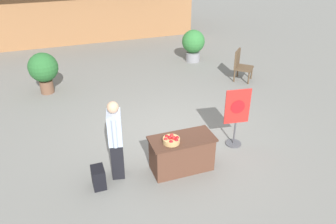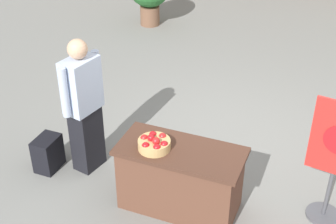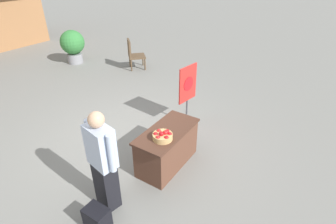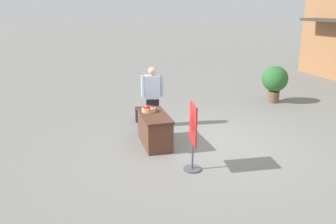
{
  "view_description": "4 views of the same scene",
  "coord_description": "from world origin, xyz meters",
  "px_view_note": "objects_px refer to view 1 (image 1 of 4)",
  "views": [
    {
      "loc": [
        -2.41,
        -6.17,
        4.3
      ],
      "look_at": [
        -0.35,
        -0.46,
        0.98
      ],
      "focal_mm": 35.0,
      "sensor_mm": 36.0,
      "label": 1
    },
    {
      "loc": [
        1.0,
        -4.75,
        3.55
      ],
      "look_at": [
        -0.57,
        -0.85,
        0.96
      ],
      "focal_mm": 50.0,
      "sensor_mm": 36.0,
      "label": 2
    },
    {
      "loc": [
        -3.46,
        -3.23,
        3.29
      ],
      "look_at": [
        -0.05,
        -1.01,
        0.94
      ],
      "focal_mm": 28.0,
      "sensor_mm": 36.0,
      "label": 3
    },
    {
      "loc": [
        6.76,
        -2.83,
        3.11
      ],
      "look_at": [
        -0.49,
        -0.78,
        0.72
      ],
      "focal_mm": 35.0,
      "sensor_mm": 36.0,
      "label": 4
    }
  ],
  "objects_px": {
    "apple_basket": "(171,140)",
    "patio_chair": "(241,64)",
    "person_visitor": "(116,140)",
    "poster_board": "(236,116)",
    "display_table": "(182,153)",
    "potted_plant_near_left": "(43,69)",
    "potted_plant_far_left": "(193,43)",
    "backpack": "(99,177)"
  },
  "relations": [
    {
      "from": "apple_basket",
      "to": "potted_plant_far_left",
      "type": "bearing_deg",
      "value": 62.72
    },
    {
      "from": "display_table",
      "to": "patio_chair",
      "type": "xyz_separation_m",
      "value": [
        3.58,
        3.72,
        0.17
      ]
    },
    {
      "from": "apple_basket",
      "to": "patio_chair",
      "type": "height_order",
      "value": "patio_chair"
    },
    {
      "from": "backpack",
      "to": "poster_board",
      "type": "distance_m",
      "value": 3.24
    },
    {
      "from": "poster_board",
      "to": "patio_chair",
      "type": "xyz_separation_m",
      "value": [
        2.11,
        3.3,
        -0.21
      ]
    },
    {
      "from": "apple_basket",
      "to": "person_visitor",
      "type": "height_order",
      "value": "person_visitor"
    },
    {
      "from": "apple_basket",
      "to": "backpack",
      "type": "xyz_separation_m",
      "value": [
        -1.44,
        0.11,
        -0.6
      ]
    },
    {
      "from": "person_visitor",
      "to": "potted_plant_far_left",
      "type": "distance_m",
      "value": 7.01
    },
    {
      "from": "display_table",
      "to": "potted_plant_near_left",
      "type": "xyz_separation_m",
      "value": [
        -2.49,
        4.83,
        0.39
      ]
    },
    {
      "from": "backpack",
      "to": "potted_plant_far_left",
      "type": "height_order",
      "value": "potted_plant_far_left"
    },
    {
      "from": "poster_board",
      "to": "potted_plant_near_left",
      "type": "xyz_separation_m",
      "value": [
        -3.96,
        4.41,
        0.01
      ]
    },
    {
      "from": "person_visitor",
      "to": "potted_plant_far_left",
      "type": "relative_size",
      "value": 1.38
    },
    {
      "from": "potted_plant_far_left",
      "to": "display_table",
      "type": "bearing_deg",
      "value": -115.63
    },
    {
      "from": "person_visitor",
      "to": "poster_board",
      "type": "distance_m",
      "value": 2.74
    },
    {
      "from": "person_visitor",
      "to": "backpack",
      "type": "bearing_deg",
      "value": -141.32
    },
    {
      "from": "backpack",
      "to": "potted_plant_near_left",
      "type": "distance_m",
      "value": 4.89
    },
    {
      "from": "display_table",
      "to": "poster_board",
      "type": "distance_m",
      "value": 1.58
    },
    {
      "from": "display_table",
      "to": "patio_chair",
      "type": "height_order",
      "value": "patio_chair"
    },
    {
      "from": "potted_plant_near_left",
      "to": "backpack",
      "type": "bearing_deg",
      "value": -80.6
    },
    {
      "from": "potted_plant_near_left",
      "to": "patio_chair",
      "type": "bearing_deg",
      "value": -10.38
    },
    {
      "from": "person_visitor",
      "to": "patio_chair",
      "type": "relative_size",
      "value": 1.63
    },
    {
      "from": "display_table",
      "to": "apple_basket",
      "type": "height_order",
      "value": "apple_basket"
    },
    {
      "from": "display_table",
      "to": "person_visitor",
      "type": "height_order",
      "value": "person_visitor"
    },
    {
      "from": "display_table",
      "to": "person_visitor",
      "type": "distance_m",
      "value": 1.37
    },
    {
      "from": "patio_chair",
      "to": "potted_plant_far_left",
      "type": "relative_size",
      "value": 0.85
    },
    {
      "from": "apple_basket",
      "to": "poster_board",
      "type": "height_order",
      "value": "poster_board"
    },
    {
      "from": "poster_board",
      "to": "potted_plant_far_left",
      "type": "height_order",
      "value": "poster_board"
    },
    {
      "from": "potted_plant_far_left",
      "to": "patio_chair",
      "type": "bearing_deg",
      "value": -71.77
    },
    {
      "from": "patio_chair",
      "to": "potted_plant_far_left",
      "type": "xyz_separation_m",
      "value": [
        -0.73,
        2.21,
        0.14
      ]
    },
    {
      "from": "display_table",
      "to": "patio_chair",
      "type": "relative_size",
      "value": 1.29
    },
    {
      "from": "apple_basket",
      "to": "backpack",
      "type": "height_order",
      "value": "apple_basket"
    },
    {
      "from": "poster_board",
      "to": "potted_plant_far_left",
      "type": "xyz_separation_m",
      "value": [
        1.38,
        5.51,
        -0.07
      ]
    },
    {
      "from": "person_visitor",
      "to": "backpack",
      "type": "relative_size",
      "value": 3.92
    },
    {
      "from": "apple_basket",
      "to": "potted_plant_near_left",
      "type": "distance_m",
      "value": 5.39
    },
    {
      "from": "backpack",
      "to": "potted_plant_far_left",
      "type": "relative_size",
      "value": 0.35
    },
    {
      "from": "patio_chair",
      "to": "backpack",
      "type": "bearing_deg",
      "value": -101.5
    },
    {
      "from": "apple_basket",
      "to": "patio_chair",
      "type": "distance_m",
      "value": 5.4
    },
    {
      "from": "potted_plant_near_left",
      "to": "poster_board",
      "type": "bearing_deg",
      "value": -48.07
    },
    {
      "from": "potted_plant_far_left",
      "to": "poster_board",
      "type": "bearing_deg",
      "value": -104.02
    },
    {
      "from": "backpack",
      "to": "potted_plant_far_left",
      "type": "distance_m",
      "value": 7.46
    },
    {
      "from": "person_visitor",
      "to": "backpack",
      "type": "distance_m",
      "value": 0.79
    },
    {
      "from": "backpack",
      "to": "patio_chair",
      "type": "height_order",
      "value": "patio_chair"
    }
  ]
}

